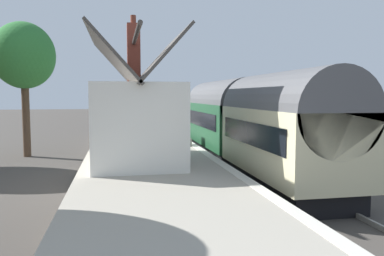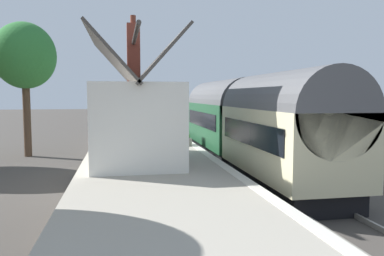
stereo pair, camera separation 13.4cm
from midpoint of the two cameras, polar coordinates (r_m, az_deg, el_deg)
The scene contains 18 objects.
ground_plane at distance 20.02m, azimuth 3.46°, elevation -5.08°, with size 160.00×160.00×0.00m, color #423D38.
platform at distance 19.37m, azimuth -7.19°, elevation -4.11°, with size 32.00×5.38×0.89m, color #A39B8C.
platform_edge_coping at distance 19.63m, azimuth 0.13°, elevation -2.61°, with size 32.00×0.36×0.02m, color beige.
rail_near at distance 20.47m, azimuth 7.87°, elevation -4.70°, with size 52.00×0.08×0.14m, color gray.
rail_far at distance 20.06m, azimuth 3.96°, elevation -4.87°, with size 52.00×0.08×0.14m, color gray.
train at distance 18.16m, azimuth 7.78°, elevation 0.88°, with size 15.98×2.73×4.32m.
station_building at distance 15.20m, azimuth -8.51°, elevation 1.50°, with size 6.28×3.45×6.02m.
bench_by_lamp at distance 26.01m, azimuth -5.58°, elevation 0.26°, with size 1.41×0.46×0.88m.
bench_platform_end at distance 28.51m, azimuth -6.36°, elevation 0.66°, with size 1.41×0.46×0.88m.
bench_near_building at distance 30.44m, azimuth -6.80°, elevation 0.92°, with size 1.40×0.45×0.88m.
bench_mid_platform at distance 24.04m, azimuth -5.21°, elevation -0.12°, with size 1.41×0.47×0.88m.
planter_bench_right at distance 19.80m, azimuth -9.22°, elevation -1.78°, with size 1.07×0.32×0.61m.
planter_bench_left at distance 19.72m, azimuth -0.96°, elevation -1.69°, with size 0.99×0.32×0.65m.
planter_under_sign at distance 30.65m, azimuth -11.87°, elevation 0.87°, with size 0.54×0.54×0.91m.
planter_by_door at distance 24.12m, azimuth -12.56°, elevation -0.61°, with size 1.04×0.32×0.63m.
planter_edge_far at distance 24.73m, azimuth -7.67°, elevation -0.10°, with size 0.51×0.51×0.84m.
station_sign_board at distance 21.36m, azimuth -3.03°, elevation 1.18°, with size 0.96×0.06×1.57m.
tree_far_right at distance 23.54m, azimuth -23.97°, elevation 9.74°, with size 3.80×3.39×7.52m.
Camera 1 is at (-19.08, 5.01, 3.48)m, focal length 35.73 mm.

